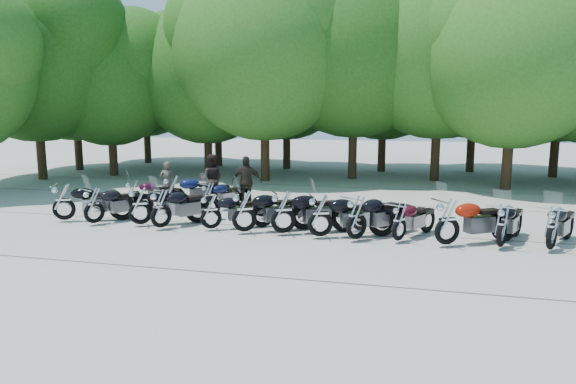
% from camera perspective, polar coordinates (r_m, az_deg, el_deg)
% --- Properties ---
extents(ground, '(90.00, 90.00, 0.00)m').
position_cam_1_polar(ground, '(14.04, -1.47, -5.40)').
color(ground, gray).
rests_on(ground, ground).
extents(tree_0, '(7.50, 7.50, 9.21)m').
position_cam_1_polar(tree_0, '(32.33, -22.73, 11.94)').
color(tree_0, '#3A2614').
rests_on(tree_0, ground).
extents(tree_1, '(6.97, 6.97, 8.55)m').
position_cam_1_polar(tree_1, '(28.96, -19.27, 11.75)').
color(tree_1, '#3A2614').
rests_on(tree_1, ground).
extents(tree_2, '(7.31, 7.31, 8.97)m').
position_cam_1_polar(tree_2, '(28.17, -9.06, 12.74)').
color(tree_2, '#3A2614').
rests_on(tree_2, ground).
extents(tree_3, '(8.70, 8.70, 10.67)m').
position_cam_1_polar(tree_3, '(25.52, -2.65, 15.49)').
color(tree_3, '#3A2614').
rests_on(tree_3, ground).
extents(tree_4, '(9.13, 9.13, 11.20)m').
position_cam_1_polar(tree_4, '(26.54, 7.42, 15.87)').
color(tree_4, '#3A2614').
rests_on(tree_4, ground).
extents(tree_5, '(9.04, 9.04, 11.10)m').
position_cam_1_polar(tree_5, '(26.49, 16.57, 15.45)').
color(tree_5, '#3A2614').
rests_on(tree_5, ground).
extents(tree_6, '(8.00, 8.00, 9.82)m').
position_cam_1_polar(tree_6, '(24.34, 23.87, 13.83)').
color(tree_6, '#3A2614').
rests_on(tree_6, ground).
extents(tree_9, '(7.59, 7.59, 9.32)m').
position_cam_1_polar(tree_9, '(35.20, -15.65, 12.14)').
color(tree_9, '#3A2614').
rests_on(tree_9, ground).
extents(tree_10, '(7.78, 7.78, 9.55)m').
position_cam_1_polar(tree_10, '(32.40, -7.91, 12.91)').
color(tree_10, '#3A2614').
rests_on(tree_10, ground).
extents(tree_11, '(7.56, 7.56, 9.28)m').
position_cam_1_polar(tree_11, '(30.49, -0.15, 12.92)').
color(tree_11, '#3A2614').
rests_on(tree_11, ground).
extents(tree_12, '(7.88, 7.88, 9.67)m').
position_cam_1_polar(tree_12, '(29.70, 10.63, 13.31)').
color(tree_12, '#3A2614').
rests_on(tree_12, ground).
extents(tree_13, '(8.31, 8.31, 10.20)m').
position_cam_1_polar(tree_13, '(30.82, 20.13, 13.34)').
color(tree_13, '#3A2614').
rests_on(tree_13, ground).
extents(tree_14, '(8.02, 8.02, 9.84)m').
position_cam_1_polar(tree_14, '(30.12, 28.14, 12.54)').
color(tree_14, '#3A2614').
rests_on(tree_14, ground).
extents(tree_17, '(8.31, 8.31, 10.20)m').
position_cam_1_polar(tree_17, '(28.78, -26.41, 13.29)').
color(tree_17, '#3A2614').
rests_on(tree_17, ground).
extents(motorcycle_0, '(2.55, 1.64, 1.39)m').
position_cam_1_polar(motorcycle_0, '(17.61, -23.68, -0.86)').
color(motorcycle_0, black).
rests_on(motorcycle_0, ground).
extents(motorcycle_1, '(1.79, 2.35, 1.31)m').
position_cam_1_polar(motorcycle_1, '(16.81, -20.77, -1.27)').
color(motorcycle_1, black).
rests_on(motorcycle_1, ground).
extents(motorcycle_2, '(2.47, 1.85, 1.37)m').
position_cam_1_polar(motorcycle_2, '(16.16, -16.11, -1.32)').
color(motorcycle_2, black).
rests_on(motorcycle_2, ground).
extents(motorcycle_3, '(1.89, 2.43, 1.36)m').
position_cam_1_polar(motorcycle_3, '(15.57, -13.94, -1.64)').
color(motorcycle_3, black).
rests_on(motorcycle_3, ground).
extents(motorcycle_4, '(2.20, 1.69, 1.23)m').
position_cam_1_polar(motorcycle_4, '(15.17, -8.56, -2.00)').
color(motorcycle_4, black).
rests_on(motorcycle_4, ground).
extents(motorcycle_5, '(2.54, 1.94, 1.41)m').
position_cam_1_polar(motorcycle_5, '(14.65, -4.87, -1.97)').
color(motorcycle_5, black).
rests_on(motorcycle_5, ground).
extents(motorcycle_6, '(2.60, 1.89, 1.44)m').
position_cam_1_polar(motorcycle_6, '(14.42, -0.50, -2.07)').
color(motorcycle_6, black).
rests_on(motorcycle_6, ground).
extents(motorcycle_7, '(2.58, 1.65, 1.40)m').
position_cam_1_polar(motorcycle_7, '(14.07, 3.63, -2.45)').
color(motorcycle_7, black).
rests_on(motorcycle_7, ground).
extents(motorcycle_8, '(2.17, 2.39, 1.40)m').
position_cam_1_polar(motorcycle_8, '(13.90, 7.64, -2.65)').
color(motorcycle_8, black).
rests_on(motorcycle_8, ground).
extents(motorcycle_9, '(1.62, 2.19, 1.21)m').
position_cam_1_polar(motorcycle_9, '(13.98, 12.28, -3.11)').
color(motorcycle_9, '#360712').
rests_on(motorcycle_9, ground).
extents(motorcycle_10, '(2.56, 2.01, 1.43)m').
position_cam_1_polar(motorcycle_10, '(13.82, 17.32, -3.00)').
color(motorcycle_10, '#931605').
rests_on(motorcycle_10, ground).
extents(motorcycle_11, '(1.53, 2.43, 1.32)m').
position_cam_1_polar(motorcycle_11, '(14.11, 22.71, -3.29)').
color(motorcycle_11, black).
rests_on(motorcycle_11, ground).
extents(motorcycle_12, '(1.68, 2.39, 1.31)m').
position_cam_1_polar(motorcycle_12, '(14.37, 27.32, -3.41)').
color(motorcycle_12, black).
rests_on(motorcycle_12, ground).
extents(motorcycle_13, '(2.12, 1.47, 1.16)m').
position_cam_1_polar(motorcycle_13, '(19.17, -16.75, -0.05)').
color(motorcycle_13, '#30061E').
rests_on(motorcycle_13, ground).
extents(motorcycle_14, '(2.47, 1.93, 1.38)m').
position_cam_1_polar(motorcycle_14, '(18.54, -12.65, 0.16)').
color(motorcycle_14, '#0D133B').
rests_on(motorcycle_14, ground).
extents(motorcycle_15, '(1.64, 2.10, 1.17)m').
position_cam_1_polar(motorcycle_15, '(17.84, -8.79, -0.41)').
color(motorcycle_15, black).
rests_on(motorcycle_15, ground).
extents(rider_0, '(0.66, 0.51, 1.61)m').
position_cam_1_polar(rider_0, '(19.72, -13.22, 1.01)').
color(rider_0, brown).
rests_on(rider_0, ground).
extents(rider_1, '(1.08, 0.94, 1.89)m').
position_cam_1_polar(rider_1, '(19.27, -8.52, 1.39)').
color(rider_1, black).
rests_on(rider_1, ground).
extents(rider_2, '(1.17, 0.71, 1.86)m').
position_cam_1_polar(rider_2, '(18.60, -4.61, 1.14)').
color(rider_2, black).
rests_on(rider_2, ground).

